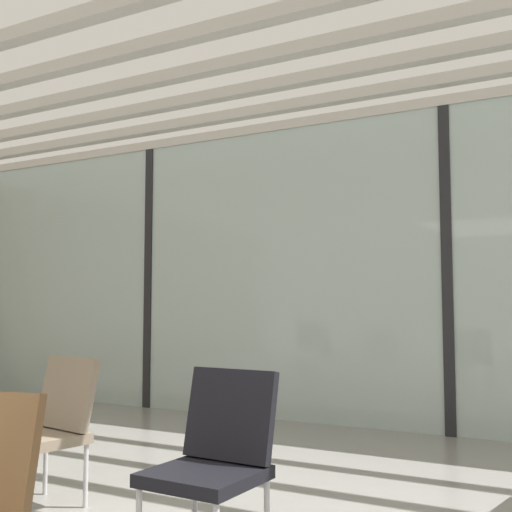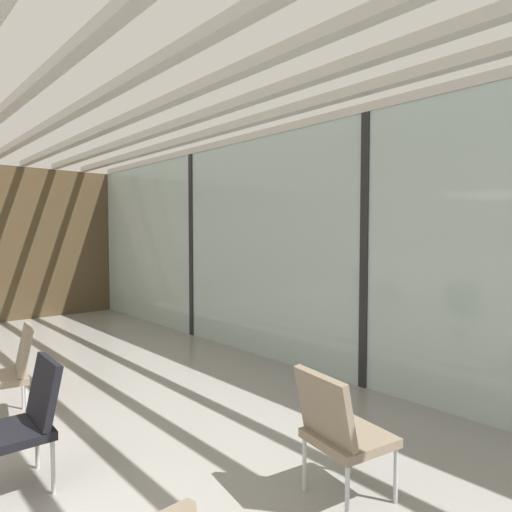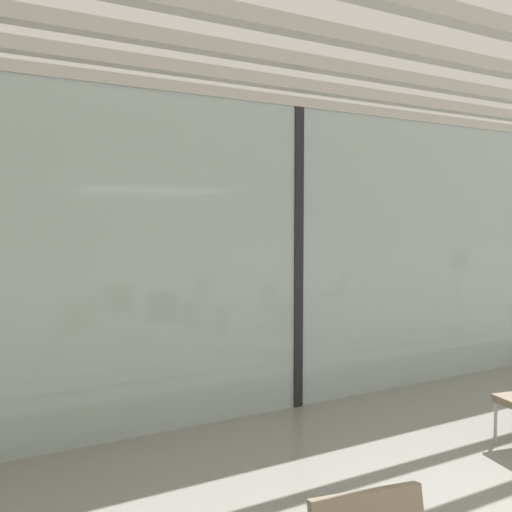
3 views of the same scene
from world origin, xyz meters
name	(u,v)px [view 2 (image 2 of 3)]	position (x,y,z in m)	size (l,w,h in m)	color
glass_curtain_wall	(367,252)	(0.00, 5.20, 1.54)	(14.00, 0.08, 3.09)	#A3B7B2
window_mullion_0	(193,245)	(-3.50, 5.20, 1.54)	(0.10, 0.12, 3.09)	black
window_mullion_1	(367,252)	(0.00, 5.20, 1.54)	(0.10, 0.12, 3.09)	black
ceiling_slats	(58,9)	(0.00, 1.90, 3.14)	(13.72, 6.72, 0.10)	#B7B2A8
lounge_chair_1	(25,417)	(-0.37, 1.74, 0.49)	(0.50, 0.54, 0.87)	black
lounge_chair_3	(9,368)	(-1.68, 1.94, 0.49)	(0.57, 0.60, 0.87)	#7F705B
lounge_chair_6	(339,427)	(1.17, 3.22, 0.49)	(0.57, 0.60, 0.87)	#7F705B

